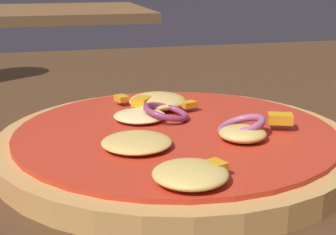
# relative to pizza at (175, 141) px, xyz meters

# --- Properties ---
(dining_table) EXTENTS (1.31, 0.87, 0.03)m
(dining_table) POSITION_rel_pizza_xyz_m (0.05, 0.04, -0.02)
(dining_table) COLOR #4C301C
(dining_table) RESTS_ON ground
(pizza) EXTENTS (0.24, 0.24, 0.03)m
(pizza) POSITION_rel_pizza_xyz_m (0.00, 0.00, 0.00)
(pizza) COLOR tan
(pizza) RESTS_ON dining_table
(background_table) EXTENTS (0.76, 0.53, 0.03)m
(background_table) POSITION_rel_pizza_xyz_m (-0.12, 1.37, -0.02)
(background_table) COLOR brown
(background_table) RESTS_ON ground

